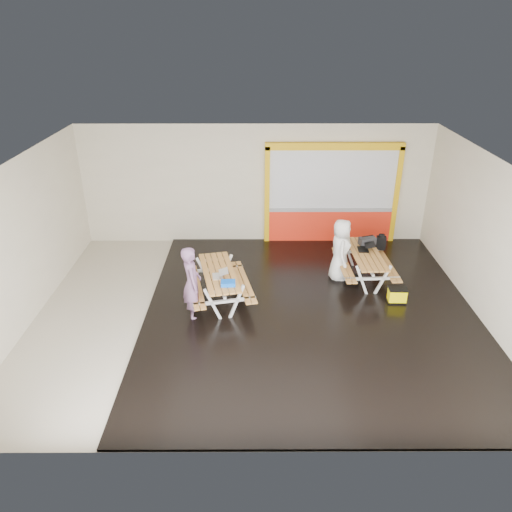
{
  "coord_description": "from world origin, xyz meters",
  "views": [
    {
      "loc": [
        -0.04,
        -9.4,
        6.07
      ],
      "look_at": [
        0.0,
        0.9,
        1.0
      ],
      "focal_mm": 33.92,
      "sensor_mm": 36.0,
      "label": 1
    }
  ],
  "objects_px": {
    "person_left": "(192,283)",
    "backpack": "(381,242)",
    "toolbox": "(367,241)",
    "fluke_bag": "(397,295)",
    "laptop_right": "(366,248)",
    "blue_pouch": "(228,283)",
    "dark_case": "(352,278)",
    "person_right": "(341,250)",
    "picnic_table_left": "(219,279)",
    "picnic_table_right": "(365,259)",
    "laptop_left": "(220,275)"
  },
  "relations": [
    {
      "from": "person_right",
      "to": "blue_pouch",
      "type": "bearing_deg",
      "value": 126.76
    },
    {
      "from": "laptop_left",
      "to": "backpack",
      "type": "height_order",
      "value": "laptop_left"
    },
    {
      "from": "picnic_table_left",
      "to": "dark_case",
      "type": "relative_size",
      "value": 6.27
    },
    {
      "from": "laptop_right",
      "to": "toolbox",
      "type": "relative_size",
      "value": 0.94
    },
    {
      "from": "picnic_table_right",
      "to": "dark_case",
      "type": "bearing_deg",
      "value": -162.16
    },
    {
      "from": "laptop_right",
      "to": "dark_case",
      "type": "xyz_separation_m",
      "value": [
        -0.33,
        -0.28,
        -0.73
      ]
    },
    {
      "from": "picnic_table_right",
      "to": "laptop_left",
      "type": "distance_m",
      "value": 3.82
    },
    {
      "from": "laptop_right",
      "to": "person_right",
      "type": "bearing_deg",
      "value": -171.27
    },
    {
      "from": "person_left",
      "to": "dark_case",
      "type": "height_order",
      "value": "person_left"
    },
    {
      "from": "picnic_table_right",
      "to": "laptop_right",
      "type": "bearing_deg",
      "value": 84.61
    },
    {
      "from": "laptop_right",
      "to": "fluke_bag",
      "type": "bearing_deg",
      "value": -68.13
    },
    {
      "from": "picnic_table_left",
      "to": "person_left",
      "type": "relative_size",
      "value": 1.32
    },
    {
      "from": "laptop_right",
      "to": "picnic_table_right",
      "type": "bearing_deg",
      "value": -95.39
    },
    {
      "from": "person_left",
      "to": "blue_pouch",
      "type": "bearing_deg",
      "value": -104.16
    },
    {
      "from": "picnic_table_left",
      "to": "laptop_right",
      "type": "xyz_separation_m",
      "value": [
        3.65,
        1.22,
        0.22
      ]
    },
    {
      "from": "laptop_left",
      "to": "fluke_bag",
      "type": "relative_size",
      "value": 0.91
    },
    {
      "from": "person_left",
      "to": "fluke_bag",
      "type": "xyz_separation_m",
      "value": [
        4.73,
        0.52,
        -0.63
      ]
    },
    {
      "from": "laptop_right",
      "to": "backpack",
      "type": "distance_m",
      "value": 0.84
    },
    {
      "from": "laptop_right",
      "to": "backpack",
      "type": "xyz_separation_m",
      "value": [
        0.56,
        0.62,
        -0.12
      ]
    },
    {
      "from": "blue_pouch",
      "to": "laptop_right",
      "type": "bearing_deg",
      "value": 28.53
    },
    {
      "from": "picnic_table_left",
      "to": "backpack",
      "type": "xyz_separation_m",
      "value": [
        4.2,
        1.84,
        0.1
      ]
    },
    {
      "from": "toolbox",
      "to": "backpack",
      "type": "bearing_deg",
      "value": 32.24
    },
    {
      "from": "laptop_left",
      "to": "backpack",
      "type": "relative_size",
      "value": 0.94
    },
    {
      "from": "picnic_table_right",
      "to": "fluke_bag",
      "type": "bearing_deg",
      "value": -64.38
    },
    {
      "from": "toolbox",
      "to": "fluke_bag",
      "type": "height_order",
      "value": "toolbox"
    },
    {
      "from": "backpack",
      "to": "fluke_bag",
      "type": "relative_size",
      "value": 0.96
    },
    {
      "from": "person_left",
      "to": "dark_case",
      "type": "xyz_separation_m",
      "value": [
        3.87,
        1.56,
        -0.74
      ]
    },
    {
      "from": "backpack",
      "to": "fluke_bag",
      "type": "xyz_separation_m",
      "value": [
        -0.03,
        -1.94,
        -0.5
      ]
    },
    {
      "from": "picnic_table_left",
      "to": "picnic_table_right",
      "type": "bearing_deg",
      "value": 16.04
    },
    {
      "from": "person_left",
      "to": "toolbox",
      "type": "bearing_deg",
      "value": -76.58
    },
    {
      "from": "laptop_left",
      "to": "backpack",
      "type": "bearing_deg",
      "value": 26.5
    },
    {
      "from": "person_left",
      "to": "blue_pouch",
      "type": "xyz_separation_m",
      "value": [
        0.8,
        -0.01,
        0.01
      ]
    },
    {
      "from": "dark_case",
      "to": "person_left",
      "type": "bearing_deg",
      "value": -158.06
    },
    {
      "from": "person_left",
      "to": "backpack",
      "type": "bearing_deg",
      "value": -76.05
    },
    {
      "from": "picnic_table_right",
      "to": "backpack",
      "type": "distance_m",
      "value": 0.99
    },
    {
      "from": "blue_pouch",
      "to": "backpack",
      "type": "height_order",
      "value": "backpack"
    },
    {
      "from": "picnic_table_left",
      "to": "toolbox",
      "type": "height_order",
      "value": "toolbox"
    },
    {
      "from": "toolbox",
      "to": "dark_case",
      "type": "distance_m",
      "value": 1.08
    },
    {
      "from": "person_right",
      "to": "fluke_bag",
      "type": "xyz_separation_m",
      "value": [
        1.18,
        -1.22,
        -0.6
      ]
    },
    {
      "from": "picnic_table_left",
      "to": "toolbox",
      "type": "bearing_deg",
      "value": 22.6
    },
    {
      "from": "dark_case",
      "to": "blue_pouch",
      "type": "bearing_deg",
      "value": -152.95
    },
    {
      "from": "toolbox",
      "to": "fluke_bag",
      "type": "xyz_separation_m",
      "value": [
        0.42,
        -1.66,
        -0.66
      ]
    },
    {
      "from": "person_left",
      "to": "laptop_right",
      "type": "bearing_deg",
      "value": -79.76
    },
    {
      "from": "fluke_bag",
      "to": "blue_pouch",
      "type": "bearing_deg",
      "value": -172.34
    },
    {
      "from": "backpack",
      "to": "picnic_table_left",
      "type": "bearing_deg",
      "value": -156.3
    },
    {
      "from": "person_left",
      "to": "blue_pouch",
      "type": "distance_m",
      "value": 0.8
    },
    {
      "from": "person_left",
      "to": "fluke_bag",
      "type": "relative_size",
      "value": 3.97
    },
    {
      "from": "picnic_table_left",
      "to": "laptop_left",
      "type": "bearing_deg",
      "value": -81.44
    },
    {
      "from": "laptop_right",
      "to": "dark_case",
      "type": "distance_m",
      "value": 0.84
    },
    {
      "from": "laptop_left",
      "to": "dark_case",
      "type": "distance_m",
      "value": 3.57
    }
  ]
}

